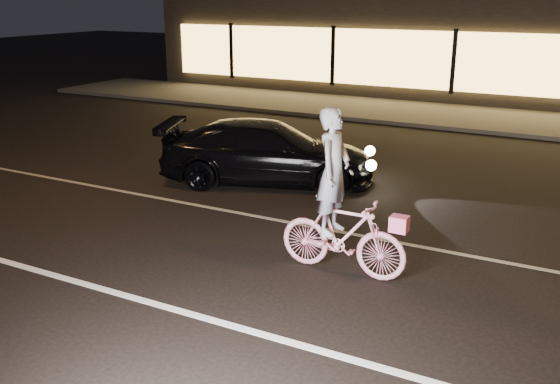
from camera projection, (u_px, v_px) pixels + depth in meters
The scene contains 7 objects.
ground at pixel (211, 260), 9.38m from camera, with size 90.00×90.00×0.00m, color black.
lane_stripe_near at pixel (146, 301), 8.12m from camera, with size 60.00×0.12×0.01m, color silver.
lane_stripe_far at pixel (275, 220), 11.06m from camera, with size 60.00×0.10×0.01m, color gray.
sidewalk at pixel (436, 115), 20.28m from camera, with size 30.00×4.00×0.12m, color #383533.
storefront at pixel (480, 38), 24.66m from camera, with size 25.40×8.42×4.20m.
cyclist at pixel (340, 216), 8.74m from camera, with size 1.89×0.65×2.38m.
sedan at pixel (268, 152), 13.09m from camera, with size 4.84×3.33×1.30m.
Camera 1 is at (4.98, -7.12, 3.83)m, focal length 40.00 mm.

